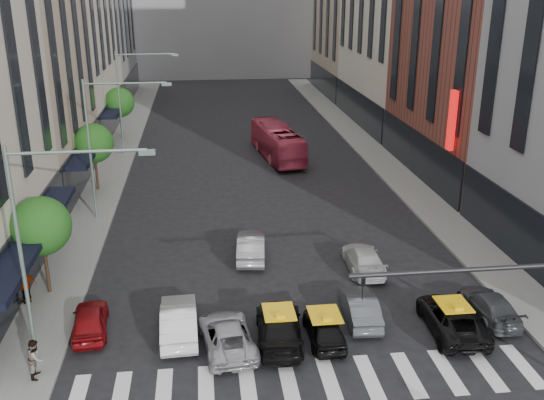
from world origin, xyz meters
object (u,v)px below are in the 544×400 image
object	(u,v)px
car_red	(90,320)
taxi_left	(279,326)
car_white_front	(179,320)
pedestrian_near	(36,358)
streetlamp_near	(43,229)
taxi_center	(324,328)
streetlamp_far	(130,89)
streetlamp_mid	(104,131)
bus	(277,142)
pedestrian_far	(26,286)

from	to	relation	value
car_red	taxi_left	bearing A→B (deg)	163.05
car_white_front	pedestrian_near	bearing A→B (deg)	23.62
car_red	taxi_left	xyz separation A→B (m)	(8.20, -1.63, 0.06)
streetlamp_near	taxi_left	xyz separation A→B (m)	(9.04, 0.53, -5.21)
taxi_left	pedestrian_near	world-z (taller)	pedestrian_near
streetlamp_near	taxi_center	distance (m)	12.20
taxi_center	streetlamp_far	bearing A→B (deg)	-71.06
streetlamp_mid	car_red	size ratio (longest dim) A/B	2.43
bus	taxi_left	bearing A→B (deg)	75.21
taxi_center	pedestrian_far	distance (m)	14.34
streetlamp_mid	taxi_center	size ratio (longest dim) A/B	2.48
car_red	pedestrian_far	bearing A→B (deg)	-45.55
streetlamp_far	pedestrian_far	xyz separation A→B (m)	(-2.56, -27.00, -4.86)
car_white_front	taxi_center	xyz separation A→B (m)	(6.25, -1.21, -0.12)
car_red	taxi_center	world-z (taller)	car_red
streetlamp_mid	streetlamp_far	world-z (taller)	same
car_white_front	pedestrian_far	xyz separation A→B (m)	(-7.30, 3.46, 0.31)
streetlamp_far	car_red	size ratio (longest dim) A/B	2.43
streetlamp_mid	bus	size ratio (longest dim) A/B	0.87
streetlamp_mid	streetlamp_far	bearing A→B (deg)	90.00
car_red	pedestrian_near	xyz separation A→B (m)	(-1.51, -3.22, 0.33)
streetlamp_near	car_white_front	size ratio (longest dim) A/B	2.02
car_white_front	taxi_left	distance (m)	4.41
car_white_front	bus	world-z (taller)	bus
taxi_left	bus	bearing A→B (deg)	-92.61
taxi_center	car_red	bearing A→B (deg)	-10.41
streetlamp_mid	pedestrian_far	size ratio (longest dim) A/B	5.06
streetlamp_near	streetlamp_far	size ratio (longest dim) A/B	1.00
taxi_center	bus	bearing A→B (deg)	-93.43
car_red	pedestrian_near	bearing A→B (deg)	59.20
streetlamp_far	streetlamp_near	bearing A→B (deg)	-90.00
pedestrian_far	pedestrian_near	bearing A→B (deg)	83.67
streetlamp_near	streetlamp_mid	size ratio (longest dim) A/B	1.00
streetlamp_near	pedestrian_far	distance (m)	7.43
taxi_left	car_red	bearing A→B (deg)	-6.78
streetlamp_far	pedestrian_near	world-z (taller)	streetlamp_far
car_red	car_white_front	distance (m)	3.95
streetlamp_mid	car_white_front	world-z (taller)	streetlamp_mid
streetlamp_far	bus	xyz separation A→B (m)	(12.63, -2.60, -4.46)
bus	pedestrian_near	bearing A→B (deg)	58.72
car_red	bus	world-z (taller)	bus
streetlamp_near	pedestrian_near	bearing A→B (deg)	-122.04
car_white_front	bus	distance (m)	28.96
pedestrian_near	taxi_center	bearing A→B (deg)	-84.44
car_red	pedestrian_far	world-z (taller)	pedestrian_far
pedestrian_far	streetlamp_mid	bearing A→B (deg)	-126.79
car_white_front	bus	bearing A→B (deg)	-107.80
streetlamp_near	car_red	world-z (taller)	streetlamp_near
streetlamp_mid	bus	world-z (taller)	streetlamp_mid
streetlamp_far	taxi_left	size ratio (longest dim) A/B	1.88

